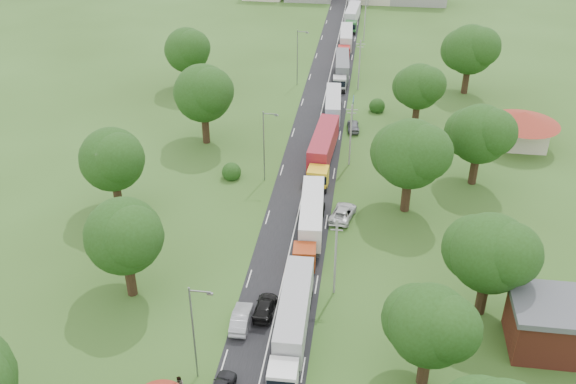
# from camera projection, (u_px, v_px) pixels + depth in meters

# --- Properties ---
(ground) EXTENTS (260.00, 260.00, 0.00)m
(ground) POSITION_uv_depth(u_px,v_px,m) (290.00, 248.00, 72.71)
(ground) COLOR #2B4818
(ground) RESTS_ON ground
(road) EXTENTS (8.00, 200.00, 0.04)m
(road) POSITION_uv_depth(u_px,v_px,m) (309.00, 165.00, 89.70)
(road) COLOR black
(road) RESTS_ON ground
(info_sign) EXTENTS (0.12, 3.10, 4.10)m
(info_sign) POSITION_uv_depth(u_px,v_px,m) (353.00, 105.00, 100.28)
(info_sign) COLOR slate
(info_sign) RESTS_ON ground
(pole_1) EXTENTS (1.60, 0.24, 9.00)m
(pole_1) POSITION_uv_depth(u_px,v_px,m) (336.00, 256.00, 63.71)
(pole_1) COLOR gray
(pole_1) RESTS_ON ground
(pole_2) EXTENTS (1.60, 0.24, 9.00)m
(pole_2) POSITION_uv_depth(u_px,v_px,m) (351.00, 134.00, 87.49)
(pole_2) COLOR gray
(pole_2) RESTS_ON ground
(pole_3) EXTENTS (1.60, 0.24, 9.00)m
(pole_3) POSITION_uv_depth(u_px,v_px,m) (359.00, 64.00, 111.27)
(pole_3) COLOR gray
(pole_3) RESTS_ON ground
(pole_4) EXTENTS (1.60, 0.24, 9.00)m
(pole_4) POSITION_uv_depth(u_px,v_px,m) (365.00, 19.00, 135.05)
(pole_4) COLOR gray
(pole_4) RESTS_ON ground
(lamp_0) EXTENTS (2.03, 0.22, 10.00)m
(lamp_0) POSITION_uv_depth(u_px,v_px,m) (195.00, 329.00, 53.50)
(lamp_0) COLOR slate
(lamp_0) RESTS_ON ground
(lamp_1) EXTENTS (2.03, 0.22, 10.00)m
(lamp_1) POSITION_uv_depth(u_px,v_px,m) (265.00, 143.00, 83.22)
(lamp_1) COLOR slate
(lamp_1) RESTS_ON ground
(lamp_2) EXTENTS (2.03, 0.22, 10.00)m
(lamp_2) POSITION_uv_depth(u_px,v_px,m) (298.00, 55.00, 112.95)
(lamp_2) COLOR slate
(lamp_2) RESTS_ON ground
(tree_2) EXTENTS (8.00, 8.00, 10.10)m
(tree_2) POSITION_uv_depth(u_px,v_px,m) (430.00, 324.00, 52.51)
(tree_2) COLOR #382616
(tree_2) RESTS_ON ground
(tree_3) EXTENTS (8.80, 8.80, 11.07)m
(tree_3) POSITION_uv_depth(u_px,v_px,m) (490.00, 252.00, 59.98)
(tree_3) COLOR #382616
(tree_3) RESTS_ON ground
(tree_4) EXTENTS (9.60, 9.60, 12.05)m
(tree_4) POSITION_uv_depth(u_px,v_px,m) (410.00, 153.00, 75.78)
(tree_4) COLOR #382616
(tree_4) RESTS_ON ground
(tree_5) EXTENTS (8.80, 8.80, 11.07)m
(tree_5) POSITION_uv_depth(u_px,v_px,m) (480.00, 133.00, 81.83)
(tree_5) COLOR #382616
(tree_5) RESTS_ON ground
(tree_6) EXTENTS (8.00, 8.00, 10.10)m
(tree_6) POSITION_uv_depth(u_px,v_px,m) (419.00, 86.00, 97.40)
(tree_6) COLOR #382616
(tree_6) RESTS_ON ground
(tree_7) EXTENTS (9.60, 9.60, 12.05)m
(tree_7) POSITION_uv_depth(u_px,v_px,m) (470.00, 49.00, 108.46)
(tree_7) COLOR #382616
(tree_7) RESTS_ON ground
(tree_10) EXTENTS (8.80, 8.80, 11.07)m
(tree_10) POSITION_uv_depth(u_px,v_px,m) (124.00, 235.00, 62.40)
(tree_10) COLOR #382616
(tree_10) RESTS_ON ground
(tree_11) EXTENTS (8.80, 8.80, 11.07)m
(tree_11) POSITION_uv_depth(u_px,v_px,m) (112.00, 159.00, 75.96)
(tree_11) COLOR #382616
(tree_11) RESTS_ON ground
(tree_12) EXTENTS (9.60, 9.60, 12.05)m
(tree_12) POSITION_uv_depth(u_px,v_px,m) (203.00, 93.00, 91.93)
(tree_12) COLOR #382616
(tree_12) RESTS_ON ground
(tree_13) EXTENTS (8.80, 8.80, 11.07)m
(tree_13) POSITION_uv_depth(u_px,v_px,m) (187.00, 50.00, 110.17)
(tree_13) COLOR #382616
(tree_13) RESTS_ON ground
(house_brick) EXTENTS (8.60, 6.60, 5.20)m
(house_brick) POSITION_uv_depth(u_px,v_px,m) (556.00, 325.00, 58.10)
(house_brick) COLOR maroon
(house_brick) RESTS_ON ground
(house_cream) EXTENTS (10.08, 10.08, 5.80)m
(house_cream) POSITION_uv_depth(u_px,v_px,m) (523.00, 124.00, 92.79)
(house_cream) COLOR beige
(house_cream) RESTS_ON ground
(truck_0) EXTENTS (2.84, 15.23, 4.22)m
(truck_0) POSITION_uv_depth(u_px,v_px,m) (293.00, 320.00, 59.29)
(truck_0) COLOR white
(truck_0) RESTS_ON ground
(truck_1) EXTENTS (3.29, 14.79, 4.08)m
(truck_1) POSITION_uv_depth(u_px,v_px,m) (311.00, 220.00, 73.77)
(truck_1) COLOR #993211
(truck_1) RESTS_ON ground
(truck_2) EXTENTS (3.45, 15.83, 4.37)m
(truck_2) POSITION_uv_depth(u_px,v_px,m) (323.00, 150.00, 88.66)
(truck_2) COLOR yellow
(truck_2) RESTS_ON ground
(truck_3) EXTENTS (3.01, 13.77, 3.80)m
(truck_3) POSITION_uv_depth(u_px,v_px,m) (333.00, 108.00, 101.60)
(truck_3) COLOR navy
(truck_3) RESTS_ON ground
(truck_4) EXTENTS (3.12, 13.98, 3.86)m
(truck_4) POSITION_uv_depth(u_px,v_px,m) (342.00, 69.00, 116.97)
(truck_4) COLOR #ADADAD
(truck_4) RESTS_ON ground
(truck_5) EXTENTS (2.88, 14.08, 3.89)m
(truck_5) POSITION_uv_depth(u_px,v_px,m) (346.00, 40.00, 131.28)
(truck_5) COLOR #AA1C1A
(truck_5) RESTS_ON ground
(truck_6) EXTENTS (3.18, 14.49, 4.00)m
(truck_6) POSITION_uv_depth(u_px,v_px,m) (352.00, 16.00, 146.01)
(truck_6) COLOR #235D28
(truck_6) RESTS_ON ground
(car_lane_mid) EXTENTS (1.79, 4.78, 1.56)m
(car_lane_mid) POSITION_uv_depth(u_px,v_px,m) (241.00, 318.00, 61.62)
(car_lane_mid) COLOR #9B9DA2
(car_lane_mid) RESTS_ON ground
(car_lane_rear) EXTENTS (2.13, 4.83, 1.38)m
(car_lane_rear) POSITION_uv_depth(u_px,v_px,m) (265.00, 307.00, 63.12)
(car_lane_rear) COLOR black
(car_lane_rear) RESTS_ON ground
(car_verge_near) EXTENTS (3.52, 5.68, 1.47)m
(car_verge_near) POSITION_uv_depth(u_px,v_px,m) (343.00, 213.00, 77.77)
(car_verge_near) COLOR silver
(car_verge_near) RESTS_ON ground
(car_verge_far) EXTENTS (2.19, 4.51, 1.48)m
(car_verge_far) POSITION_uv_depth(u_px,v_px,m) (353.00, 126.00, 99.01)
(car_verge_far) COLOR slate
(car_verge_far) RESTS_ON ground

